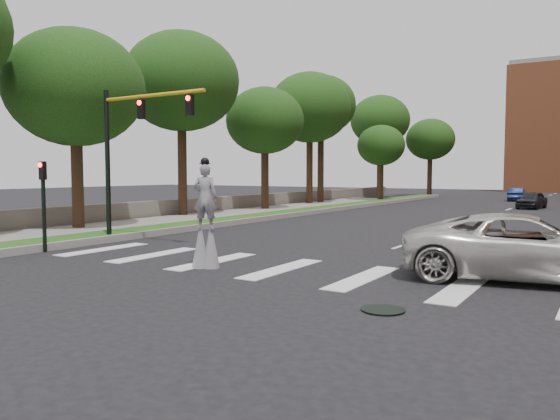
% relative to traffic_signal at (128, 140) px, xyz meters
% --- Properties ---
extents(ground_plane, '(160.00, 160.00, 0.00)m').
position_rel_traffic_signal_xyz_m(ground_plane, '(9.78, -3.00, -4.15)').
color(ground_plane, black).
rests_on(ground_plane, ground).
extents(grass_median, '(2.00, 60.00, 0.25)m').
position_rel_traffic_signal_xyz_m(grass_median, '(-1.72, 17.00, -4.03)').
color(grass_median, '#1F4B15').
rests_on(grass_median, ground).
extents(median_curb, '(0.20, 60.00, 0.28)m').
position_rel_traffic_signal_xyz_m(median_curb, '(-0.67, 17.00, -4.01)').
color(median_curb, gray).
rests_on(median_curb, ground).
extents(sidewalk_left, '(4.00, 60.00, 0.18)m').
position_rel_traffic_signal_xyz_m(sidewalk_left, '(-4.72, 7.00, -4.06)').
color(sidewalk_left, slate).
rests_on(sidewalk_left, ground).
extents(stone_wall, '(0.50, 56.00, 1.10)m').
position_rel_traffic_signal_xyz_m(stone_wall, '(-7.22, 19.00, -3.60)').
color(stone_wall, '#615C53').
rests_on(stone_wall, ground).
extents(manhole, '(0.90, 0.90, 0.04)m').
position_rel_traffic_signal_xyz_m(manhole, '(12.78, -5.00, -4.13)').
color(manhole, black).
rests_on(manhole, ground).
extents(traffic_signal, '(5.30, 0.23, 6.20)m').
position_rel_traffic_signal_xyz_m(traffic_signal, '(0.00, 0.00, 0.00)').
color(traffic_signal, black).
rests_on(traffic_signal, ground).
extents(secondary_signal, '(0.25, 0.21, 3.23)m').
position_rel_traffic_signal_xyz_m(secondary_signal, '(-0.52, -3.50, -2.20)').
color(secondary_signal, black).
rests_on(secondary_signal, ground).
extents(stilt_performer, '(0.85, 0.72, 3.28)m').
position_rel_traffic_signal_xyz_m(stilt_performer, '(6.44, -2.98, -2.78)').
color(stilt_performer, black).
rests_on(stilt_performer, ground).
extents(suv_crossing, '(6.75, 4.05, 1.75)m').
position_rel_traffic_signal_xyz_m(suv_crossing, '(14.81, 0.00, -3.27)').
color(suv_crossing, beige).
rests_on(suv_crossing, ground).
extents(car_near, '(2.12, 4.14, 1.35)m').
position_rel_traffic_signal_xyz_m(car_near, '(11.13, 30.92, -3.48)').
color(car_near, black).
rests_on(car_near, ground).
extents(car_mid, '(1.65, 4.02, 1.29)m').
position_rel_traffic_signal_xyz_m(car_mid, '(8.32, 42.44, -3.50)').
color(car_mid, navy).
rests_on(car_mid, ground).
extents(tree_1, '(6.54, 6.54, 9.63)m').
position_rel_traffic_signal_xyz_m(tree_1, '(-5.35, 1.70, 2.67)').
color(tree_1, black).
rests_on(tree_1, ground).
extents(tree_2, '(7.18, 7.18, 11.46)m').
position_rel_traffic_signal_xyz_m(tree_2, '(-6.30, 10.21, 4.23)').
color(tree_2, black).
rests_on(tree_2, ground).
extents(tree_3, '(5.69, 5.69, 8.99)m').
position_rel_traffic_signal_xyz_m(tree_3, '(-5.14, 17.79, 2.38)').
color(tree_3, black).
rests_on(tree_3, ground).
extents(tree_4, '(6.21, 6.21, 11.41)m').
position_rel_traffic_signal_xyz_m(tree_4, '(-5.83, 27.89, 4.57)').
color(tree_4, black).
rests_on(tree_4, ground).
extents(tree_5, '(6.48, 6.48, 11.22)m').
position_rel_traffic_signal_xyz_m(tree_5, '(-5.57, 41.34, 4.27)').
color(tree_5, black).
rests_on(tree_5, ground).
extents(tree_6, '(4.53, 4.53, 7.31)m').
position_rel_traffic_signal_xyz_m(tree_6, '(-2.49, 33.83, 1.18)').
color(tree_6, black).
rests_on(tree_6, ground).
extents(tree_7, '(5.62, 5.62, 9.04)m').
position_rel_traffic_signal_xyz_m(tree_7, '(-1.99, 48.04, 2.45)').
color(tree_7, black).
rests_on(tree_7, ground).
extents(tree_8, '(7.04, 7.04, 11.32)m').
position_rel_traffic_signal_xyz_m(tree_8, '(-5.78, 25.73, 4.15)').
color(tree_8, black).
rests_on(tree_8, ground).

